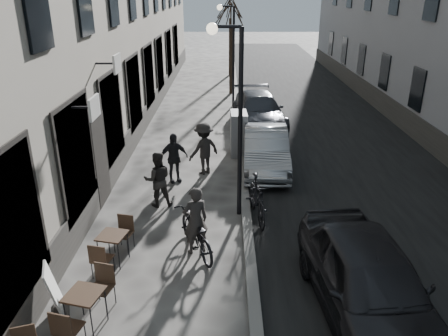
{
  "coord_description": "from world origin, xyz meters",
  "views": [
    {
      "loc": [
        -0.35,
        -4.79,
        5.85
      ],
      "look_at": [
        -0.41,
        4.99,
        1.8
      ],
      "focal_mm": 35.0,
      "sensor_mm": 36.0,
      "label": 1
    }
  ],
  "objects_px": {
    "bistro_set_b": "(86,306)",
    "bistro_set_c": "(113,245)",
    "pedestrian_mid": "(204,149)",
    "car_far": "(259,110)",
    "utility_cabinet": "(239,133)",
    "car_mid": "(266,149)",
    "pedestrian_far": "(174,158)",
    "sign_board": "(55,294)",
    "car_near": "(369,282)",
    "pedestrian_near": "(158,179)",
    "bicycle": "(196,233)",
    "streetlamp_far": "(230,45)",
    "tree_far": "(230,6)",
    "tree_near": "(231,11)",
    "moped": "(257,199)",
    "streetlamp_near": "(234,103)"
  },
  "relations": [
    {
      "from": "bistro_set_b",
      "to": "bistro_set_c",
      "type": "distance_m",
      "value": 2.07
    },
    {
      "from": "pedestrian_mid",
      "to": "car_far",
      "type": "relative_size",
      "value": 0.36
    },
    {
      "from": "bistro_set_b",
      "to": "utility_cabinet",
      "type": "xyz_separation_m",
      "value": [
        3.02,
        9.18,
        0.35
      ]
    },
    {
      "from": "car_mid",
      "to": "pedestrian_far",
      "type": "bearing_deg",
      "value": -156.8
    },
    {
      "from": "sign_board",
      "to": "pedestrian_mid",
      "type": "bearing_deg",
      "value": 50.67
    },
    {
      "from": "pedestrian_far",
      "to": "car_far",
      "type": "distance_m",
      "value": 7.01
    },
    {
      "from": "car_near",
      "to": "pedestrian_near",
      "type": "bearing_deg",
      "value": 130.51
    },
    {
      "from": "bicycle",
      "to": "pedestrian_far",
      "type": "height_order",
      "value": "pedestrian_far"
    },
    {
      "from": "streetlamp_far",
      "to": "tree_far",
      "type": "relative_size",
      "value": 0.89
    },
    {
      "from": "streetlamp_far",
      "to": "bistro_set_b",
      "type": "height_order",
      "value": "streetlamp_far"
    },
    {
      "from": "pedestrian_far",
      "to": "car_mid",
      "type": "distance_m",
      "value": 3.26
    },
    {
      "from": "tree_far",
      "to": "tree_near",
      "type": "bearing_deg",
      "value": -90.0
    },
    {
      "from": "tree_far",
      "to": "car_near",
      "type": "xyz_separation_m",
      "value": [
        2.4,
        -25.09,
        -3.87
      ]
    },
    {
      "from": "pedestrian_near",
      "to": "car_far",
      "type": "xyz_separation_m",
      "value": [
        3.41,
        7.94,
        -0.09
      ]
    },
    {
      "from": "pedestrian_near",
      "to": "pedestrian_mid",
      "type": "height_order",
      "value": "pedestrian_mid"
    },
    {
      "from": "pedestrian_far",
      "to": "car_near",
      "type": "height_order",
      "value": "pedestrian_far"
    },
    {
      "from": "bicycle",
      "to": "moped",
      "type": "distance_m",
      "value": 2.25
    },
    {
      "from": "utility_cabinet",
      "to": "car_near",
      "type": "relative_size",
      "value": 0.35
    },
    {
      "from": "tree_near",
      "to": "streetlamp_near",
      "type": "bearing_deg",
      "value": -90.28
    },
    {
      "from": "streetlamp_near",
      "to": "bicycle",
      "type": "bearing_deg",
      "value": -115.34
    },
    {
      "from": "utility_cabinet",
      "to": "car_near",
      "type": "height_order",
      "value": "utility_cabinet"
    },
    {
      "from": "bicycle",
      "to": "car_far",
      "type": "distance_m",
      "value": 10.58
    },
    {
      "from": "pedestrian_mid",
      "to": "car_mid",
      "type": "distance_m",
      "value": 2.16
    },
    {
      "from": "streetlamp_far",
      "to": "bistro_set_c",
      "type": "height_order",
      "value": "streetlamp_far"
    },
    {
      "from": "tree_near",
      "to": "pedestrian_near",
      "type": "distance_m",
      "value": 15.16
    },
    {
      "from": "tree_far",
      "to": "bistro_set_b",
      "type": "xyz_separation_m",
      "value": [
        -2.82,
        -25.41,
        -4.2
      ]
    },
    {
      "from": "pedestrian_near",
      "to": "car_mid",
      "type": "bearing_deg",
      "value": -151.14
    },
    {
      "from": "sign_board",
      "to": "pedestrian_mid",
      "type": "relative_size",
      "value": 0.59
    },
    {
      "from": "sign_board",
      "to": "pedestrian_mid",
      "type": "height_order",
      "value": "pedestrian_mid"
    },
    {
      "from": "tree_near",
      "to": "car_far",
      "type": "distance_m",
      "value": 7.74
    },
    {
      "from": "tree_near",
      "to": "car_far",
      "type": "bearing_deg",
      "value": -79.56
    },
    {
      "from": "bistro_set_b",
      "to": "pedestrian_mid",
      "type": "relative_size",
      "value": 0.89
    },
    {
      "from": "streetlamp_far",
      "to": "pedestrian_near",
      "type": "height_order",
      "value": "streetlamp_far"
    },
    {
      "from": "utility_cabinet",
      "to": "bicycle",
      "type": "relative_size",
      "value": 0.82
    },
    {
      "from": "bistro_set_c",
      "to": "car_mid",
      "type": "bearing_deg",
      "value": 68.27
    },
    {
      "from": "utility_cabinet",
      "to": "pedestrian_far",
      "type": "distance_m",
      "value": 3.35
    },
    {
      "from": "utility_cabinet",
      "to": "pedestrian_far",
      "type": "relative_size",
      "value": 0.99
    },
    {
      "from": "bicycle",
      "to": "pedestrian_near",
      "type": "distance_m",
      "value": 2.72
    },
    {
      "from": "streetlamp_far",
      "to": "moped",
      "type": "distance_m",
      "value": 12.55
    },
    {
      "from": "car_mid",
      "to": "streetlamp_near",
      "type": "bearing_deg",
      "value": -106.92
    },
    {
      "from": "bistro_set_b",
      "to": "pedestrian_near",
      "type": "distance_m",
      "value": 4.97
    },
    {
      "from": "pedestrian_near",
      "to": "pedestrian_mid",
      "type": "distance_m",
      "value": 2.66
    },
    {
      "from": "sign_board",
      "to": "pedestrian_far",
      "type": "distance_m",
      "value": 6.43
    },
    {
      "from": "tree_near",
      "to": "car_mid",
      "type": "bearing_deg",
      "value": -84.61
    },
    {
      "from": "bistro_set_b",
      "to": "pedestrian_near",
      "type": "height_order",
      "value": "pedestrian_near"
    },
    {
      "from": "streetlamp_far",
      "to": "sign_board",
      "type": "height_order",
      "value": "streetlamp_far"
    },
    {
      "from": "tree_far",
      "to": "pedestrian_near",
      "type": "xyz_separation_m",
      "value": [
        -2.2,
        -20.49,
        -3.85
      ]
    },
    {
      "from": "pedestrian_near",
      "to": "utility_cabinet",
      "type": "bearing_deg",
      "value": -131.28
    },
    {
      "from": "bicycle",
      "to": "car_mid",
      "type": "distance_m",
      "value": 5.64
    },
    {
      "from": "bistro_set_c",
      "to": "streetlamp_far",
      "type": "bearing_deg",
      "value": 91.99
    }
  ]
}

